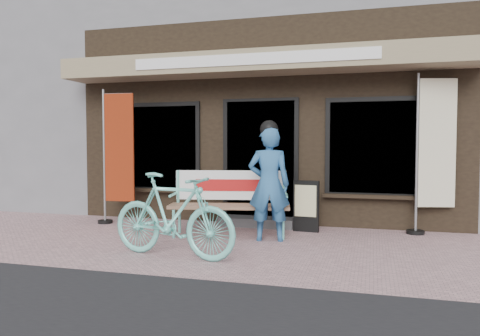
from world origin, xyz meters
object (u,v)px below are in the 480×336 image
(menu_stand, at_px, (306,206))
(person, at_px, (269,182))
(bench, at_px, (230,197))
(bicycle, at_px, (173,215))
(nobori_red, at_px, (117,155))
(nobori_cream, at_px, (433,152))

(menu_stand, bearing_deg, person, -110.78)
(person, xyz_separation_m, menu_stand, (0.43, 0.84, -0.44))
(bench, bearing_deg, bicycle, -110.76)
(bench, bearing_deg, nobori_red, 157.83)
(nobori_red, bearing_deg, nobori_cream, 0.83)
(menu_stand, bearing_deg, nobori_red, -171.09)
(person, xyz_separation_m, nobori_cream, (2.35, 1.18, 0.43))
(bench, height_order, nobori_red, nobori_red)
(nobori_cream, relative_size, menu_stand, 3.04)
(bench, bearing_deg, person, -31.05)
(bicycle, relative_size, menu_stand, 2.13)
(nobori_red, bearing_deg, bicycle, -50.23)
(bench, relative_size, menu_stand, 2.30)
(bench, distance_m, nobori_cream, 3.23)
(nobori_red, bearing_deg, person, -17.91)
(person, distance_m, menu_stand, 1.04)
(bench, distance_m, menu_stand, 1.26)
(bicycle, bearing_deg, menu_stand, -22.56)
(bench, bearing_deg, menu_stand, 17.44)
(bench, height_order, menu_stand, bench)
(nobori_red, xyz_separation_m, menu_stand, (3.31, 0.15, -0.80))
(bench, relative_size, person, 1.08)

